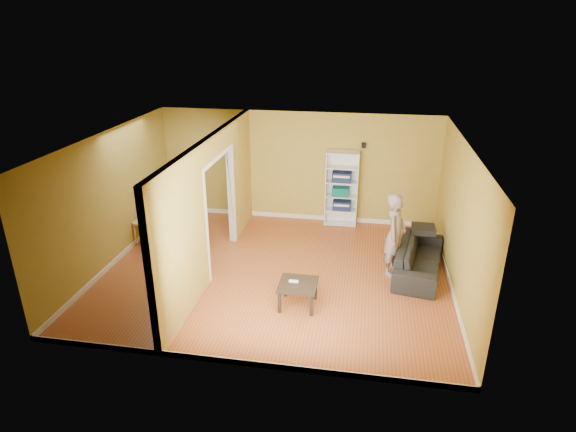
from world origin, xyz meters
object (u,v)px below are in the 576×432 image
(coffee_table, at_px, (298,287))
(chair_near, at_px, (164,238))
(sofa, at_px, (420,254))
(person, at_px, (395,228))
(bookshelf, at_px, (342,188))
(dining_table, at_px, (175,216))
(chair_left, at_px, (142,220))
(chair_far, at_px, (190,212))

(coffee_table, relative_size, chair_near, 0.74)
(sofa, relative_size, chair_near, 2.32)
(person, relative_size, bookshelf, 1.07)
(bookshelf, height_order, coffee_table, bookshelf)
(sofa, xyz_separation_m, bookshelf, (-1.64, 2.13, 0.50))
(coffee_table, bearing_deg, dining_table, 145.97)
(sofa, height_order, chair_left, chair_left)
(sofa, bearing_deg, coffee_table, 136.02)
(sofa, relative_size, chair_far, 2.05)
(sofa, bearing_deg, chair_near, 102.16)
(chair_left, relative_size, chair_near, 1.21)
(person, bearing_deg, chair_near, 108.26)
(coffee_table, xyz_separation_m, chair_left, (-3.69, 1.93, 0.17))
(coffee_table, height_order, chair_near, chair_near)
(person, relative_size, chair_near, 2.17)
(coffee_table, distance_m, chair_far, 3.86)
(sofa, relative_size, coffee_table, 3.15)
(sofa, distance_m, coffee_table, 2.62)
(person, distance_m, chair_far, 4.63)
(bookshelf, bearing_deg, person, -63.03)
(dining_table, xyz_separation_m, chair_near, (0.03, -0.67, -0.20))
(dining_table, bearing_deg, bookshelf, 26.13)
(bookshelf, xyz_separation_m, chair_near, (-3.41, -2.35, -0.45))
(dining_table, relative_size, chair_far, 1.16)
(chair_left, bearing_deg, coffee_table, 39.22)
(person, height_order, chair_left, person)
(sofa, height_order, chair_far, chair_far)
(bookshelf, height_order, dining_table, bookshelf)
(sofa, distance_m, chair_near, 5.06)
(coffee_table, bearing_deg, chair_near, 155.63)
(dining_table, height_order, chair_far, chair_far)
(coffee_table, relative_size, dining_table, 0.56)
(chair_left, relative_size, chair_far, 1.07)
(sofa, height_order, coffee_table, sofa)
(chair_left, distance_m, chair_far, 1.07)
(chair_far, bearing_deg, dining_table, 87.66)
(sofa, xyz_separation_m, chair_left, (-5.80, 0.37, 0.14))
(chair_left, bearing_deg, person, 61.60)
(chair_near, bearing_deg, person, 25.12)
(dining_table, distance_m, chair_near, 0.70)
(sofa, height_order, person, person)
(dining_table, distance_m, chair_left, 0.73)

